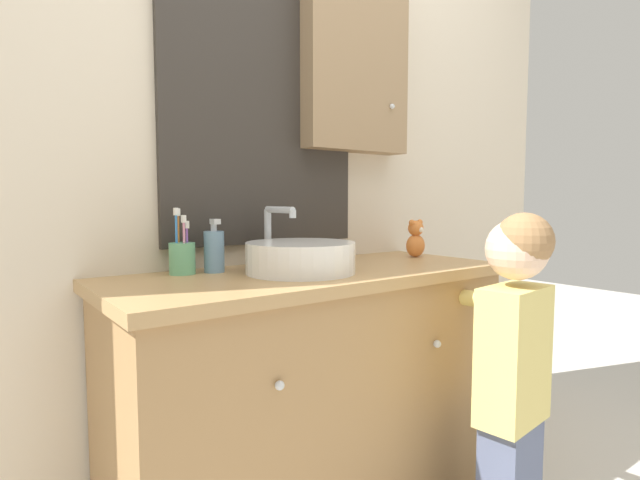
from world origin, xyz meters
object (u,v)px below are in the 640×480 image
soap_dispenser (214,251)px  teddy_bear (416,239)px  child_figure (513,355)px  sink_basin (300,256)px  toothbrush_holder (182,257)px

soap_dispenser → teddy_bear: bearing=-6.7°
child_figure → teddy_bear: bearing=73.7°
sink_basin → teddy_bear: sink_basin is taller
toothbrush_holder → child_figure: toothbrush_holder is taller
toothbrush_holder → teddy_bear: size_ratio=1.36×
sink_basin → soap_dispenser: sink_basin is taller
sink_basin → toothbrush_holder: bearing=148.5°
soap_dispenser → teddy_bear: 0.80m
teddy_bear → soap_dispenser: bearing=173.3°
toothbrush_holder → soap_dispenser: toothbrush_holder is taller
toothbrush_holder → soap_dispenser: size_ratio=1.21×
toothbrush_holder → soap_dispenser: bearing=-11.5°
child_figure → teddy_bear: size_ratio=6.81×
sink_basin → child_figure: bearing=-45.6°
sink_basin → child_figure: size_ratio=0.39×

